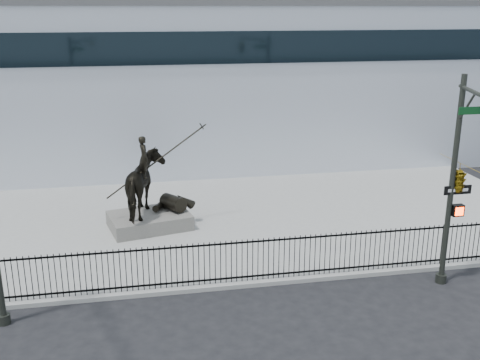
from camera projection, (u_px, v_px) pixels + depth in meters
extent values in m
plane|color=black|center=(239.00, 305.00, 17.60)|extent=(120.00, 120.00, 0.00)
cube|color=gray|center=(209.00, 222.00, 24.15)|extent=(30.00, 12.00, 0.15)
cube|color=silver|center=(180.00, 81.00, 35.05)|extent=(44.00, 14.00, 9.00)
cube|color=black|center=(232.00, 278.00, 18.68)|extent=(22.00, 0.05, 0.05)
cube|color=black|center=(232.00, 243.00, 18.31)|extent=(22.00, 0.05, 0.05)
cube|color=black|center=(232.00, 261.00, 18.50)|extent=(22.00, 0.03, 1.50)
cube|color=#5A5852|center=(150.00, 221.00, 23.28)|extent=(3.60, 2.85, 0.60)
imported|color=black|center=(148.00, 185.00, 22.82)|extent=(2.67, 2.94, 2.54)
imported|color=black|center=(144.00, 157.00, 22.44)|extent=(0.54, 0.70, 1.72)
cylinder|color=black|center=(155.00, 162.00, 22.69)|extent=(4.00, 0.97, 2.59)
cylinder|color=#272A24|center=(4.00, 319.00, 16.50)|extent=(0.36, 0.36, 0.30)
cylinder|color=#272A24|center=(441.00, 278.00, 18.98)|extent=(0.36, 0.36, 0.30)
cylinder|color=#272A24|center=(452.00, 184.00, 18.00)|extent=(0.18, 0.18, 7.00)
imported|color=#B28C13|center=(459.00, 178.00, 17.98)|extent=(0.53, 2.48, 1.00)
cube|color=#0C3F19|center=(473.00, 111.00, 16.04)|extent=(0.90, 0.03, 0.22)
cube|color=black|center=(457.00, 210.00, 18.26)|extent=(0.38, 0.22, 0.38)
cube|color=#FF2D05|center=(460.00, 212.00, 18.15)|extent=(0.28, 0.02, 0.28)
cube|color=black|center=(458.00, 190.00, 18.04)|extent=(0.95, 0.03, 0.30)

